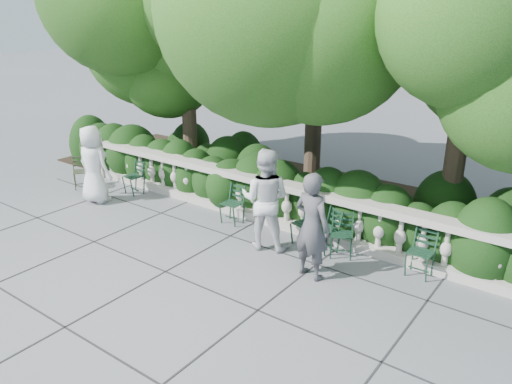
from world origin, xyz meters
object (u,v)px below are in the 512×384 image
Objects in this scene: chair_f at (340,260)px; person_woman_grey at (312,226)px; chair_weathered at (84,190)px; chair_a at (130,195)px; chair_d at (415,279)px; person_casual_man at (265,199)px; person_businessman at (93,165)px; chair_b at (228,225)px; chair_c at (319,252)px; chair_e at (298,247)px.

person_woman_grey is (-0.16, -0.82, 0.94)m from chair_f.
chair_weathered is at bearing 5.90° from person_woman_grey.
chair_a is 1.31m from chair_weathered.
person_casual_man is (-2.78, -0.51, 0.98)m from chair_d.
person_casual_man is at bearing -52.91° from chair_weathered.
chair_weathered is 1.34m from person_businessman.
chair_b is at bearing -47.90° from chair_weathered.
chair_weathered is 0.43× the size of person_casual_man.
chair_b is 2.77m from person_woman_grey.
chair_a and chair_c have the same top height.
person_businessman is at bearing -172.76° from chair_d.
chair_e is 1.17m from person_casual_man.
person_woman_grey is at bearing -19.12° from chair_b.
chair_d is (7.07, 0.20, 0.00)m from chair_a.
chair_c is 1.00× the size of chair_e.
chair_a is 4.42m from person_casual_man.
chair_b is (3.10, 0.04, 0.00)m from chair_a.
person_casual_man is at bearing -11.16° from person_woman_grey.
chair_d and chair_e have the same top height.
chair_c is at bearing 9.07° from chair_a.
chair_f is at bearing -50.23° from chair_weathered.
chair_weathered is at bearing -20.56° from person_businessman.
chair_d is at bearing 19.56° from chair_e.
person_woman_grey is (-1.50, -0.96, 0.94)m from chair_d.
person_businessman is 4.61m from person_casual_man.
chair_c is at bearing 0.40° from chair_b.
chair_d is at bearing -49.92° from chair_weathered.
person_woman_grey is (5.87, -0.04, 0.02)m from person_businessman.
chair_c is 0.45× the size of person_woman_grey.
chair_d is 0.45× the size of person_woman_grey.
chair_b and chair_d have the same top height.
person_woman_grey is at bearing 141.34° from person_casual_man.
chair_e is (-0.42, -0.05, 0.00)m from chair_c.
chair_f is at bearing 16.20° from chair_e.
chair_e is at bearing -0.86° from chair_b.
person_businessman is (0.94, -0.28, 0.91)m from chair_weathered.
person_woman_grey reaches higher than chair_b.
chair_f is (5.73, 0.05, 0.00)m from chair_a.
person_casual_man reaches higher than chair_f.
chair_f is at bearing -176.69° from person_businessman.
chair_b is 3.59m from person_businessman.
chair_weathered is 5.62m from person_casual_man.
chair_f is 0.45× the size of person_woman_grey.
chair_a is 0.45× the size of person_woman_grey.
person_casual_man is (1.20, -0.35, 0.98)m from chair_b.
chair_a is 4.84m from chair_e.
person_casual_man is at bearing -169.61° from chair_d.
chair_d is at bearing -176.94° from person_businessman.
person_businessman reaches higher than chair_c.
person_businessman is at bearing -168.28° from chair_b.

